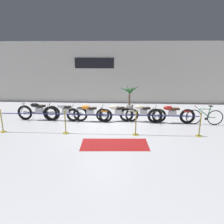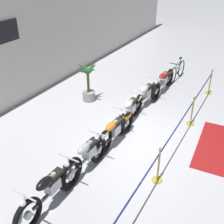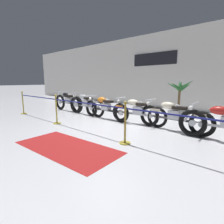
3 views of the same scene
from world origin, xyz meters
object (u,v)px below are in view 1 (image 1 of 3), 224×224
Objects in this scene: motorcycle_black_0 at (38,111)px; stanchion_far_right at (200,128)px; potted_palm_left_of_row at (130,99)px; motorcycle_orange_2 at (89,113)px; stanchion_mid_left at (65,126)px; motorcycle_red_5 at (171,114)px; stanchion_far_left at (68,118)px; motorcycle_cream_3 at (117,113)px; bicycle at (204,117)px; floor_banner at (115,144)px; motorcycle_cream_4 at (142,113)px; stanchion_mid_right at (136,127)px; motorcycle_silver_1 at (65,112)px.

stanchion_far_right is (7.72, -1.82, -0.13)m from motorcycle_black_0.
potted_palm_left_of_row is 1.54× the size of stanchion_far_right.
motorcycle_orange_2 is 1.88m from stanchion_mid_left.
motorcycle_red_5 is 5.10m from stanchion_far_left.
motorcycle_orange_2 is 1.85m from stanchion_far_left.
motorcycle_orange_2 is 1.44m from motorcycle_cream_3.
motorcycle_red_5 is at bearing 19.36° from stanchion_far_left.
stanchion_mid_left reaches higher than motorcycle_cream_3.
motorcycle_cream_3 is at bearing 176.49° from bicycle.
motorcycle_orange_2 is 5.76m from bicycle.
stanchion_far_left is at bearing -160.64° from motorcycle_red_5.
bicycle is 0.68× the size of floor_banner.
stanchion_mid_left and stanchion_far_right have the same top height.
motorcycle_red_5 is (1.41, -0.16, 0.01)m from motorcycle_cream_4.
floor_banner is (4.15, -2.93, -0.48)m from motorcycle_black_0.
motorcycle_orange_2 is (2.70, -0.12, -0.03)m from motorcycle_black_0.
motorcycle_black_0 is 8.46m from bicycle.
motorcycle_red_5 is (2.72, -0.17, 0.00)m from motorcycle_cream_3.
bicycle reaches higher than floor_banner.
stanchion_far_right is at bearing -27.38° from motorcycle_cream_3.
bicycle is at bearing -1.13° from motorcycle_orange_2.
stanchion_mid_right reaches higher than bicycle.
stanchion_mid_left is at bearing 180.00° from stanchion_mid_right.
bicycle is 1.68× the size of stanchion_mid_left.
motorcycle_cream_4 is (5.43, 0.02, -0.02)m from motorcycle_black_0.
motorcycle_cream_3 is at bearing 115.28° from stanchion_mid_right.
potted_palm_left_of_row reaches higher than stanchion_mid_right.
motorcycle_black_0 is 2.65m from stanchion_mid_left.
motorcycle_red_5 is (4.15, -0.02, 0.02)m from motorcycle_orange_2.
stanchion_mid_left is at bearing -139.93° from motorcycle_cream_3.
stanchion_mid_right is (3.09, 0.00, 0.00)m from stanchion_mid_left.
motorcycle_silver_1 is at bearing 153.64° from stanchion_mid_right.
bicycle is at bearing 28.66° from floor_banner.
stanchion_far_left is 3.36× the size of floor_banner.
stanchion_mid_right reaches higher than motorcycle_red_5.
stanchion_far_left is (0.61, -1.78, 0.23)m from motorcycle_silver_1.
motorcycle_silver_1 is 2.25× the size of stanchion_far_right.
stanchion_mid_left and stanchion_mid_right have the same top height.
stanchion_far_right reaches higher than bicycle.
stanchion_mid_right is at bearing -87.03° from potted_palm_left_of_row.
motorcycle_black_0 is at bearing 160.00° from stanchion_mid_right.
motorcycle_cream_3 is at bearing 176.44° from motorcycle_red_5.
motorcycle_cream_4 is 1.90m from stanchion_mid_right.
stanchion_mid_right is (2.31, -1.71, -0.10)m from motorcycle_orange_2.
motorcycle_orange_2 is (1.27, -0.07, -0.03)m from motorcycle_silver_1.
potted_palm_left_of_row is at bearing 147.00° from bicycle.
motorcycle_orange_2 is 2.87m from stanchion_mid_right.
floor_banner is (2.11, -1.10, -0.71)m from stanchion_far_left.
potted_palm_left_of_row is at bearing 72.34° from motorcycle_cream_3.
potted_palm_left_of_row is at bearing 24.07° from motorcycle_black_0.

